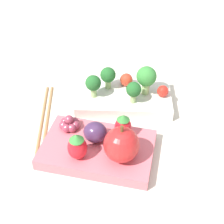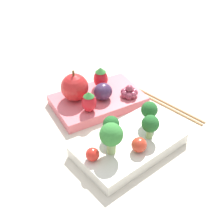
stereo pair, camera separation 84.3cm
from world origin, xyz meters
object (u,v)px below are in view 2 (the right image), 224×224
Objects in this scene: broccoli_floret_2 at (111,125)px; grape_cluster at (129,92)px; bento_box_fruit at (98,101)px; broccoli_floret_3 at (149,111)px; broccoli_floret_0 at (150,125)px; strawberry_1 at (101,78)px; cherry_tomato_0 at (93,154)px; broccoli_floret_1 at (111,136)px; strawberry_0 at (89,102)px; bento_box_savoury at (129,145)px; plum at (103,92)px; chopsticks_pair at (161,102)px; cherry_tomato_1 at (139,145)px; apple at (75,87)px.

grape_cluster is (-0.10, -0.09, -0.02)m from broccoli_floret_2.
broccoli_floret_3 is at bearing 106.14° from bento_box_fruit.
broccoli_floret_0 is at bearing 55.83° from broccoli_floret_3.
strawberry_1 reaches higher than bento_box_fruit.
cherry_tomato_0 is (0.10, 0.15, 0.02)m from bento_box_fruit.
bento_box_fruit is at bearing -111.69° from broccoli_floret_1.
grape_cluster is (-0.03, 0.06, -0.01)m from strawberry_1.
strawberry_0 is 1.21× the size of grape_cluster.
plum is at bearing -101.04° from bento_box_savoury.
strawberry_0 is at bearing -11.93° from chopsticks_pair.
broccoli_floret_0 reaches higher than bento_box_savoury.
cherry_tomato_1 is at bearing 112.37° from broccoli_floret_2.
broccoli_floret_0 reaches higher than broccoli_floret_2.
grape_cluster is at bearing -102.41° from broccoli_floret_3.
apple is at bearing -27.39° from chopsticks_pair.
broccoli_floret_0 is at bearing 41.79° from chopsticks_pair.
broccoli_floret_2 reaches higher than cherry_tomato_0.
strawberry_0 is 0.05m from plum.
apple reaches higher than strawberry_1.
broccoli_floret_1 is at bearing 78.65° from strawberry_0.
cherry_tomato_0 is at bearing 11.43° from broccoli_floret_3.
broccoli_floret_2 is 1.21× the size of grape_cluster.
cherry_tomato_0 is 0.08m from cherry_tomato_1.
bento_box_fruit is 0.14m from chopsticks_pair.
strawberry_0 is (0.02, -0.14, 0.01)m from cherry_tomato_1.
strawberry_1 is at bearing -134.65° from strawberry_0.
broccoli_floret_3 is (-0.10, -0.03, -0.01)m from broccoli_floret_1.
broccoli_floret_0 is 0.15m from chopsticks_pair.
broccoli_floret_1 is at bearing 26.41° from chopsticks_pair.
broccoli_floret_0 is 0.15m from plum.
chopsticks_pair is at bearing 152.61° from apple.
bento_box_fruit is 0.07m from grape_cluster.
strawberry_0 is (-0.06, -0.12, 0.01)m from cherry_tomato_0.
plum is at bearing 118.07° from bento_box_fruit.
cherry_tomato_1 is at bearing 77.72° from strawberry_1.
strawberry_1 is 1.31× the size of grape_cluster.
bento_box_fruit is 7.15× the size of cherry_tomato_1.
broccoli_floret_1 reaches higher than bento_box_savoury.
bento_box_fruit is at bearing -138.91° from strawberry_0.
plum is (-0.04, -0.02, -0.00)m from strawberry_0.
broccoli_floret_0 reaches higher than grape_cluster.
broccoli_floret_0 is 0.14m from strawberry_0.
cherry_tomato_1 is (0.03, 0.02, -0.02)m from broccoli_floret_0.
bento_box_fruit is at bearing -61.93° from plum.
broccoli_floret_3 reaches higher than cherry_tomato_0.
bento_box_savoury is 3.03× the size of apple.
strawberry_0 is at bearing 41.09° from bento_box_fruit.
broccoli_floret_2 reaches higher than grape_cluster.
plum is at bearing -22.15° from grape_cluster.
broccoli_floret_1 is at bearing 16.34° from broccoli_floret_3.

